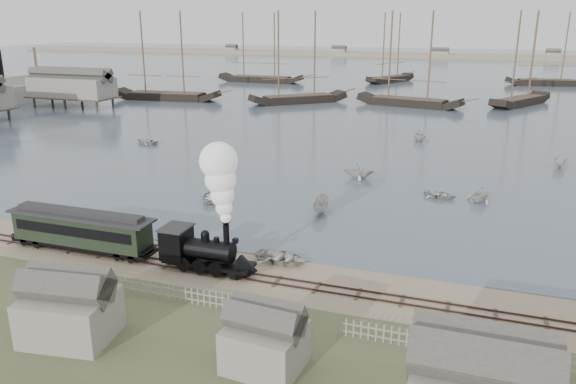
% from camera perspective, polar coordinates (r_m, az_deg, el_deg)
% --- Properties ---
extents(ground, '(600.00, 600.00, 0.00)m').
position_cam_1_polar(ground, '(42.65, 1.08, -8.16)').
color(ground, tan).
rests_on(ground, ground).
extents(harbor_water, '(600.00, 336.00, 0.06)m').
position_cam_1_polar(harbor_water, '(207.80, 16.11, 11.56)').
color(harbor_water, '#4B5A6B').
rests_on(harbor_water, ground).
extents(rail_track, '(120.00, 1.80, 0.16)m').
position_cam_1_polar(rail_track, '(40.93, 0.20, -9.25)').
color(rail_track, '#36231D').
rests_on(rail_track, ground).
extents(picket_fence_west, '(19.00, 0.10, 1.20)m').
position_cam_1_polar(picket_fence_west, '(39.39, -11.39, -10.81)').
color(picket_fence_west, gray).
rests_on(picket_fence_west, ground).
extents(picket_fence_east, '(15.00, 0.10, 1.20)m').
position_cam_1_polar(picket_fence_east, '(34.43, 17.83, -15.80)').
color(picket_fence_east, gray).
rests_on(picket_fence_east, ground).
extents(shed_left, '(5.00, 4.00, 4.10)m').
position_cam_1_polar(shed_left, '(37.05, -21.02, -13.63)').
color(shed_left, gray).
rests_on(shed_left, ground).
extents(shed_mid, '(4.00, 3.50, 3.60)m').
position_cam_1_polar(shed_mid, '(32.25, -2.32, -17.35)').
color(shed_mid, gray).
rests_on(shed_mid, ground).
extents(far_spit, '(500.00, 20.00, 1.80)m').
position_cam_1_polar(far_spit, '(287.48, 17.16, 12.87)').
color(far_spit, tan).
rests_on(far_spit, ground).
extents(locomotive, '(7.69, 2.87, 9.58)m').
position_cam_1_polar(locomotive, '(41.25, -7.30, -2.56)').
color(locomotive, black).
rests_on(locomotive, ground).
extents(passenger_coach, '(12.80, 2.47, 3.11)m').
position_cam_1_polar(passenger_coach, '(48.49, -20.24, -3.54)').
color(passenger_coach, black).
rests_on(passenger_coach, ground).
extents(beached_dinghy, '(3.54, 4.56, 0.87)m').
position_cam_1_polar(beached_dinghy, '(44.08, -0.72, -6.67)').
color(beached_dinghy, beige).
rests_on(beached_dinghy, ground).
extents(rowboat_0, '(4.83, 3.79, 0.91)m').
position_cam_1_polar(rowboat_0, '(59.07, -7.67, -0.43)').
color(rowboat_0, beige).
rests_on(rowboat_0, harbor_water).
extents(rowboat_1, '(3.48, 3.87, 1.82)m').
position_cam_1_polar(rowboat_1, '(67.15, 7.21, 2.15)').
color(rowboat_1, beige).
rests_on(rowboat_1, harbor_water).
extents(rowboat_2, '(3.89, 1.87, 1.45)m').
position_cam_1_polar(rowboat_2, '(54.79, 3.31, -1.43)').
color(rowboat_2, beige).
rests_on(rowboat_2, harbor_water).
extents(rowboat_3, '(3.09, 3.85, 0.71)m').
position_cam_1_polar(rowboat_3, '(61.61, 15.21, -0.25)').
color(rowboat_3, beige).
rests_on(rowboat_3, harbor_water).
extents(rowboat_4, '(4.06, 3.95, 1.63)m').
position_cam_1_polar(rowboat_4, '(61.27, 18.93, -0.23)').
color(rowboat_4, beige).
rests_on(rowboat_4, harbor_water).
extents(rowboat_5, '(3.95, 2.22, 1.44)m').
position_cam_1_polar(rowboat_5, '(79.78, 25.91, 2.81)').
color(rowboat_5, beige).
rests_on(rowboat_5, harbor_water).
extents(rowboat_6, '(3.69, 4.50, 0.82)m').
position_cam_1_polar(rowboat_6, '(88.13, -14.19, 5.05)').
color(rowboat_6, beige).
rests_on(rowboat_6, harbor_water).
extents(rowboat_7, '(4.37, 4.13, 1.82)m').
position_cam_1_polar(rowboat_7, '(89.73, 13.18, 5.67)').
color(rowboat_7, beige).
rests_on(rowboat_7, harbor_water).
extents(schooner_0, '(25.70, 8.28, 20.00)m').
position_cam_1_polar(schooner_0, '(134.68, -12.44, 13.36)').
color(schooner_0, black).
rests_on(schooner_0, harbor_water).
extents(schooner_1, '(20.28, 18.71, 20.00)m').
position_cam_1_polar(schooner_1, '(126.68, 1.09, 13.52)').
color(schooner_1, black).
rests_on(schooner_1, harbor_water).
extents(schooner_2, '(23.46, 10.02, 20.00)m').
position_cam_1_polar(schooner_2, '(124.62, 12.46, 13.07)').
color(schooner_2, black).
rests_on(schooner_2, harbor_water).
extents(schooner_3, '(13.96, 20.14, 20.00)m').
position_cam_1_polar(schooner_3, '(133.12, 22.97, 12.39)').
color(schooner_3, black).
rests_on(schooner_3, harbor_water).
extents(schooner_6, '(25.48, 5.99, 20.00)m').
position_cam_1_polar(schooner_6, '(169.51, -2.84, 14.45)').
color(schooner_6, black).
rests_on(schooner_6, harbor_water).
extents(schooner_7, '(12.58, 18.73, 20.00)m').
position_cam_1_polar(schooner_7, '(172.10, 10.52, 14.24)').
color(schooner_7, black).
rests_on(schooner_7, harbor_water).
extents(schooner_8, '(22.22, 8.95, 20.00)m').
position_cam_1_polar(schooner_8, '(176.35, 25.14, 13.01)').
color(schooner_8, black).
rests_on(schooner_8, harbor_water).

